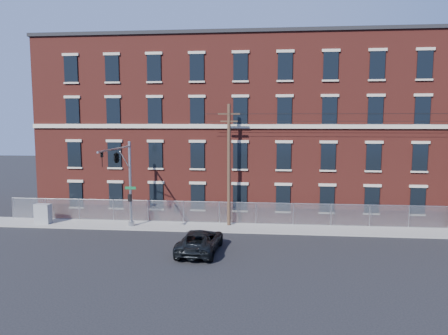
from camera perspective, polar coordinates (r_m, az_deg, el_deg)
ground at (r=30.31m, az=-4.12°, el=-10.50°), size 140.00×140.00×0.00m
sidewalk at (r=35.38m, az=17.10°, el=-8.19°), size 65.00×3.00×0.12m
mill_building at (r=43.06m, az=15.12°, el=5.34°), size 55.30×14.32×16.30m
chain_link_fence at (r=36.39m, az=16.75°, el=-6.16°), size 59.06×0.06×1.85m
traffic_signal_mast at (r=32.83m, az=-13.92°, el=0.25°), size 0.90×6.75×7.00m
utility_pole_near at (r=34.46m, az=0.67°, el=0.64°), size 1.80×0.28×10.00m
pickup_truck at (r=28.71m, az=-3.27°, el=-9.90°), size 2.81×5.56×1.51m
utility_cabinet at (r=38.86m, az=-23.32°, el=-5.78°), size 1.39×0.79×1.66m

